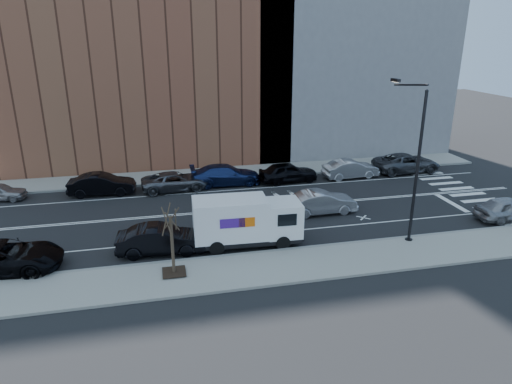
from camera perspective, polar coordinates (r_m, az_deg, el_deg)
name	(u,v)px	position (r m, az deg, el deg)	size (l,w,h in m)	color
ground	(266,208)	(32.87, 1.30, -1.95)	(120.00, 120.00, 0.00)	black
sidewalk_near	(305,264)	(25.16, 6.17, -8.92)	(44.00, 3.60, 0.15)	gray
sidewalk_far	(243,172)	(40.97, -1.66, 2.53)	(44.00, 3.60, 0.15)	gray
curb_near	(295,249)	(26.67, 4.94, -7.13)	(44.00, 0.25, 0.17)	gray
curb_far	(247,178)	(39.28, -1.15, 1.80)	(44.00, 0.25, 0.17)	gray
crosswalk	(462,191)	(39.67, 24.35, 0.07)	(3.00, 14.00, 0.01)	white
road_markings	(266,207)	(32.86, 1.30, -1.94)	(40.00, 8.60, 0.01)	white
bldg_brick	(142,43)	(45.30, -14.05, 17.65)	(26.00, 10.00, 22.00)	brown
bldg_concrete	(347,21)	(49.29, 11.27, 20.27)	(20.00, 10.00, 26.00)	slate
streetlight	(414,158)	(27.83, 19.11, 3.99)	(0.44, 4.02, 9.34)	black
street_tree	(173,251)	(23.75, -10.38, -7.22)	(1.20, 1.20, 3.75)	black
fedex_van	(246,221)	(26.69, -1.27, -3.60)	(6.51, 2.51, 2.93)	black
far_parked_b	(102,184)	(37.19, -18.70, 0.93)	(1.75, 5.03, 1.66)	black
far_parked_c	(175,181)	(36.80, -10.09, 1.32)	(2.42, 5.25, 1.46)	#56585F
far_parked_d	(226,175)	(37.62, -3.82, 2.16)	(2.35, 5.78, 1.68)	navy
far_parked_e	(288,172)	(38.31, 4.02, 2.47)	(1.98, 4.91, 1.67)	black
far_parked_f	(351,169)	(40.18, 11.74, 2.85)	(1.68, 4.83, 1.59)	#B0B1B5
far_parked_g	(406,163)	(43.20, 18.30, 3.48)	(2.76, 5.99, 1.67)	#44454A
driving_sedan	(321,202)	(31.90, 8.16, -1.28)	(1.71, 4.90, 1.61)	#A2A1A6
near_parked_rear_a	(161,240)	(26.59, -11.79, -5.84)	(1.73, 4.96, 1.63)	black
near_parked_rear_b	(3,257)	(27.50, -29.07, -7.13)	(2.74, 5.95, 1.65)	black
near_parked_front	(509,209)	(34.92, 29.05, -1.82)	(1.85, 4.61, 1.57)	#9C9BA0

